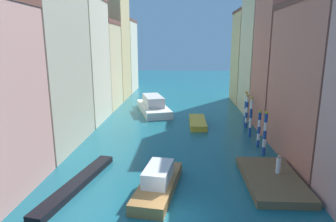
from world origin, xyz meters
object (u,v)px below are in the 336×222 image
object	(u,v)px
person_on_dock	(278,165)
mooring_pole_2	(251,116)
mooring_pole_1	(259,128)
waterfront_dock	(272,179)
mooring_pole_4	(246,107)
gondola_black	(78,183)
motorboat_0	(198,122)
vaporetto_white	(153,106)
motorboat_1	(158,182)
mooring_pole_3	(247,111)
mooring_pole_0	(265,133)

from	to	relation	value
person_on_dock	mooring_pole_2	bearing A→B (deg)	88.58
mooring_pole_1	waterfront_dock	bearing A→B (deg)	-96.74
mooring_pole_4	gondola_black	size ratio (longest dim) A/B	0.44
gondola_black	motorboat_0	distance (m)	19.93
mooring_pole_1	mooring_pole_2	bearing A→B (deg)	91.55
mooring_pole_1	vaporetto_white	size ratio (longest dim) A/B	0.34
mooring_pole_1	motorboat_1	bearing A→B (deg)	-134.14
mooring_pole_1	mooring_pole_2	distance (m)	3.39
motorboat_0	mooring_pole_4	bearing A→B (deg)	7.71
mooring_pole_2	mooring_pole_3	size ratio (longest dim) A/B	1.07
gondola_black	motorboat_0	bearing A→B (deg)	60.92
vaporetto_white	motorboat_0	world-z (taller)	vaporetto_white
person_on_dock	vaporetto_white	distance (m)	25.60
vaporetto_white	gondola_black	xyz separation A→B (m)	(-3.17, -24.50, -0.72)
mooring_pole_0	waterfront_dock	bearing A→B (deg)	-98.97
gondola_black	mooring_pole_1	bearing A→B (deg)	31.23
mooring_pole_2	vaporetto_white	bearing A→B (deg)	136.04
mooring_pole_0	mooring_pole_1	world-z (taller)	mooring_pole_0
motorboat_1	mooring_pole_3	bearing A→B (deg)	59.92
mooring_pole_4	gondola_black	xyz separation A→B (m)	(-15.95, -18.27, -1.99)
waterfront_dock	mooring_pole_3	xyz separation A→B (m)	(1.17, 15.02, 1.92)
mooring_pole_2	vaporetto_white	size ratio (longest dim) A/B	0.41
waterfront_dock	vaporetto_white	distance (m)	25.84
waterfront_dock	gondola_black	distance (m)	14.56
mooring_pole_3	gondola_black	size ratio (longest dim) A/B	0.43
mooring_pole_1	gondola_black	xyz separation A→B (m)	(-15.46, -9.37, -1.73)
mooring_pole_2	mooring_pole_1	bearing A→B (deg)	-88.45
person_on_dock	mooring_pole_2	distance (m)	10.94
gondola_black	person_on_dock	bearing A→B (deg)	7.02
person_on_dock	mooring_pole_1	size ratio (longest dim) A/B	0.38
mooring_pole_2	mooring_pole_0	bearing A→B (deg)	-89.54
motorboat_1	gondola_black	bearing A→B (deg)	176.70
mooring_pole_3	mooring_pole_2	bearing A→B (deg)	-94.96
waterfront_dock	motorboat_1	xyz separation A→B (m)	(-8.48, -1.65, 0.40)
mooring_pole_1	gondola_black	size ratio (longest dim) A/B	0.39
mooring_pole_4	waterfront_dock	bearing A→B (deg)	-94.86
gondola_black	mooring_pole_4	bearing A→B (deg)	48.88
mooring_pole_4	vaporetto_white	world-z (taller)	mooring_pole_4
mooring_pole_1	motorboat_1	size ratio (longest dim) A/B	0.52
waterfront_dock	mooring_pole_2	distance (m)	11.66
mooring_pole_1	motorboat_0	bearing A→B (deg)	125.66
mooring_pole_0	mooring_pole_2	bearing A→B (deg)	90.46
mooring_pole_2	motorboat_1	distance (m)	16.17
mooring_pole_4	mooring_pole_3	bearing A→B (deg)	-97.84
motorboat_0	motorboat_1	xyz separation A→B (m)	(-3.66, -17.77, 0.34)
mooring_pole_2	gondola_black	distance (m)	20.07
mooring_pole_3	motorboat_0	xyz separation A→B (m)	(-5.99, 1.09, -1.85)
gondola_black	motorboat_1	size ratio (longest dim) A/B	1.33
mooring_pole_1	mooring_pole_3	bearing A→B (deg)	88.19
mooring_pole_0	mooring_pole_1	bearing A→B (deg)	88.88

